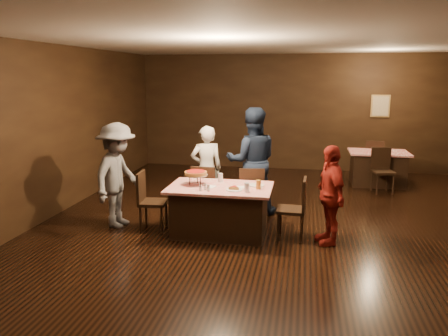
{
  "coord_description": "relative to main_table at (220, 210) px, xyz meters",
  "views": [
    {
      "loc": [
        0.34,
        -6.59,
        2.46
      ],
      "look_at": [
        -0.9,
        0.15,
        1.0
      ],
      "focal_mm": 35.0,
      "sensor_mm": 36.0,
      "label": 1
    }
  ],
  "objects": [
    {
      "name": "diner_grey_knit",
      "position": [
        -1.72,
        0.07,
        0.47
      ],
      "size": [
        0.77,
        1.18,
        1.72
      ],
      "primitive_type": "imported",
      "rotation": [
        0.0,
        0.0,
        1.44
      ],
      "color": "slate",
      "rests_on": "ground"
    },
    {
      "name": "diner_white_jacket",
      "position": [
        -0.47,
        1.13,
        0.4
      ],
      "size": [
        0.68,
        0.57,
        1.58
      ],
      "primitive_type": "imported",
      "rotation": [
        0.0,
        0.0,
        3.54
      ],
      "color": "silver",
      "rests_on": "ground"
    },
    {
      "name": "pizza_stand",
      "position": [
        -0.4,
        0.05,
        0.57
      ],
      "size": [
        0.38,
        0.38,
        0.22
      ],
      "color": "black",
      "rests_on": "main_table"
    },
    {
      "name": "diner_navy_hoodie",
      "position": [
        0.35,
        1.18,
        0.57
      ],
      "size": [
        1.05,
        0.89,
        1.91
      ],
      "primitive_type": "imported",
      "rotation": [
        0.0,
        0.0,
        3.34
      ],
      "color": "black",
      "rests_on": "ground"
    },
    {
      "name": "napkin_center",
      "position": [
        0.3,
        0.0,
        0.39
      ],
      "size": [
        0.19,
        0.19,
        0.01
      ],
      "primitive_type": "cube",
      "rotation": [
        0.0,
        0.0,
        0.21
      ],
      "color": "white",
      "rests_on": "main_table"
    },
    {
      "name": "glass_front_right",
      "position": [
        0.45,
        -0.25,
        0.46
      ],
      "size": [
        0.08,
        0.08,
        0.14
      ],
      "primitive_type": "cylinder",
      "color": "silver",
      "rests_on": "main_table"
    },
    {
      "name": "room",
      "position": [
        0.91,
        0.16,
        1.75
      ],
      "size": [
        10.0,
        10.04,
        3.02
      ],
      "color": "black",
      "rests_on": "ground"
    },
    {
      "name": "chair_far_left",
      "position": [
        -0.4,
        0.75,
        0.09
      ],
      "size": [
        0.43,
        0.43,
        0.95
      ],
      "primitive_type": "cube",
      "rotation": [
        0.0,
        0.0,
        3.11
      ],
      "color": "black",
      "rests_on": "ground"
    },
    {
      "name": "glass_back",
      "position": [
        -0.05,
        0.3,
        0.46
      ],
      "size": [
        0.08,
        0.08,
        0.14
      ],
      "primitive_type": "cylinder",
      "color": "silver",
      "rests_on": "main_table"
    },
    {
      "name": "chair_back_near",
      "position": [
        2.93,
        3.05,
        0.09
      ],
      "size": [
        0.49,
        0.49,
        0.95
      ],
      "primitive_type": "cube",
      "rotation": [
        0.0,
        0.0,
        0.2
      ],
      "color": "black",
      "rests_on": "ground"
    },
    {
      "name": "back_table",
      "position": [
        2.93,
        3.75,
        0.0
      ],
      "size": [
        1.3,
        0.9,
        0.77
      ],
      "primitive_type": "cube",
      "color": "#B30B10",
      "rests_on": "ground"
    },
    {
      "name": "napkin_left",
      "position": [
        -0.15,
        -0.05,
        0.39
      ],
      "size": [
        0.21,
        0.21,
        0.01
      ],
      "primitive_type": "cube",
      "rotation": [
        0.0,
        0.0,
        -0.35
      ],
      "color": "white",
      "rests_on": "main_table"
    },
    {
      "name": "glass_amber",
      "position": [
        0.6,
        -0.05,
        0.46
      ],
      "size": [
        0.08,
        0.08,
        0.14
      ],
      "primitive_type": "cylinder",
      "color": "#BF7F26",
      "rests_on": "main_table"
    },
    {
      "name": "chair_far_right",
      "position": [
        0.4,
        0.75,
        0.09
      ],
      "size": [
        0.48,
        0.48,
        0.95
      ],
      "primitive_type": "cube",
      "rotation": [
        0.0,
        0.0,
        3.29
      ],
      "color": "black",
      "rests_on": "ground"
    },
    {
      "name": "plate_with_slice",
      "position": [
        0.25,
        -0.18,
        0.41
      ],
      "size": [
        0.25,
        0.25,
        0.06
      ],
      "color": "white",
      "rests_on": "main_table"
    },
    {
      "name": "condiments",
      "position": [
        -0.18,
        -0.28,
        0.43
      ],
      "size": [
        0.17,
        0.1,
        0.09
      ],
      "color": "silver",
      "rests_on": "main_table"
    },
    {
      "name": "main_table",
      "position": [
        0.0,
        0.0,
        0.0
      ],
      "size": [
        1.6,
        1.0,
        0.77
      ],
      "primitive_type": "cube",
      "color": "#A60D0B",
      "rests_on": "ground"
    },
    {
      "name": "chair_end_right",
      "position": [
        1.1,
        0.0,
        0.09
      ],
      "size": [
        0.44,
        0.44,
        0.95
      ],
      "primitive_type": "cube",
      "rotation": [
        0.0,
        0.0,
        -1.62
      ],
      "color": "black",
      "rests_on": "ground"
    },
    {
      "name": "chair_back_far",
      "position": [
        2.93,
        4.35,
        0.09
      ],
      "size": [
        0.48,
        0.48,
        0.95
      ],
      "primitive_type": "cube",
      "rotation": [
        0.0,
        0.0,
        2.98
      ],
      "color": "black",
      "rests_on": "ground"
    },
    {
      "name": "plate_empty",
      "position": [
        0.55,
        0.15,
        0.39
      ],
      "size": [
        0.25,
        0.25,
        0.01
      ],
      "primitive_type": "cylinder",
      "color": "white",
      "rests_on": "main_table"
    },
    {
      "name": "chair_end_left",
      "position": [
        -1.1,
        0.0,
        0.09
      ],
      "size": [
        0.46,
        0.46,
        0.95
      ],
      "primitive_type": "cube",
      "rotation": [
        0.0,
        0.0,
        1.66
      ],
      "color": "black",
      "rests_on": "ground"
    },
    {
      "name": "diner_red_shirt",
      "position": [
        1.66,
        -0.08,
        0.36
      ],
      "size": [
        0.6,
        0.94,
        1.48
      ],
      "primitive_type": "imported",
      "rotation": [
        0.0,
        0.0,
        -1.27
      ],
      "color": "maroon",
      "rests_on": "ground"
    }
  ]
}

